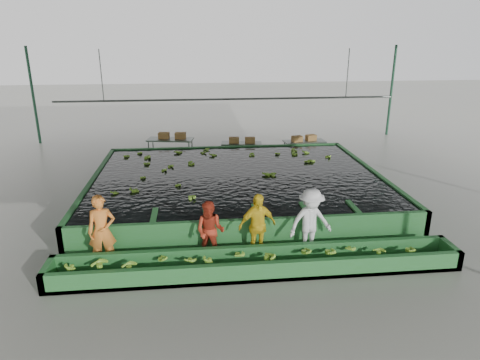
{
  "coord_description": "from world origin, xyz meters",
  "views": [
    {
      "loc": [
        -1.42,
        -12.69,
        5.52
      ],
      "look_at": [
        0.0,
        0.5,
        1.0
      ],
      "focal_mm": 32.0,
      "sensor_mm": 36.0,
      "label": 1
    }
  ],
  "objects": [
    {
      "name": "ground",
      "position": [
        0.0,
        0.0,
        0.0
      ],
      "size": [
        80.0,
        80.0,
        0.0
      ],
      "primitive_type": "plane",
      "color": "gray",
      "rests_on": "ground"
    },
    {
      "name": "shed_roof",
      "position": [
        0.0,
        0.0,
        5.0
      ],
      "size": [
        20.0,
        22.0,
        0.04
      ],
      "primitive_type": "cube",
      "color": "gray",
      "rests_on": "shed_posts"
    },
    {
      "name": "shed_posts",
      "position": [
        0.0,
        0.0,
        2.5
      ],
      "size": [
        20.0,
        22.0,
        5.0
      ],
      "primitive_type": null,
      "color": "#1E4730",
      "rests_on": "ground"
    },
    {
      "name": "flotation_tank",
      "position": [
        0.0,
        1.5,
        0.45
      ],
      "size": [
        10.0,
        8.0,
        0.9
      ],
      "primitive_type": null,
      "color": "#25652D",
      "rests_on": "ground"
    },
    {
      "name": "tank_water",
      "position": [
        0.0,
        1.5,
        0.85
      ],
      "size": [
        9.7,
        7.7,
        0.0
      ],
      "primitive_type": "cube",
      "color": "black",
      "rests_on": "flotation_tank"
    },
    {
      "name": "sorting_trough",
      "position": [
        0.0,
        -3.6,
        0.25
      ],
      "size": [
        10.0,
        1.0,
        0.5
      ],
      "primitive_type": null,
      "color": "#25652D",
      "rests_on": "ground"
    },
    {
      "name": "cableway_rail",
      "position": [
        0.0,
        5.0,
        3.0
      ],
      "size": [
        0.08,
        0.08,
        14.0
      ],
      "primitive_type": "cylinder",
      "color": "#59605B",
      "rests_on": "shed_roof"
    },
    {
      "name": "rail_hanger_left",
      "position": [
        -5.0,
        5.0,
        4.0
      ],
      "size": [
        0.04,
        0.04,
        2.0
      ],
      "primitive_type": "cylinder",
      "color": "#59605B",
      "rests_on": "shed_roof"
    },
    {
      "name": "rail_hanger_right",
      "position": [
        5.0,
        5.0,
        4.0
      ],
      "size": [
        0.04,
        0.04,
        2.0
      ],
      "primitive_type": "cylinder",
      "color": "#59605B",
      "rests_on": "shed_roof"
    },
    {
      "name": "worker_a",
      "position": [
        -3.79,
        -2.8,
        0.92
      ],
      "size": [
        0.74,
        0.55,
        1.85
      ],
      "primitive_type": "imported",
      "rotation": [
        0.0,
        0.0,
        0.17
      ],
      "color": "orange",
      "rests_on": "ground"
    },
    {
      "name": "worker_b",
      "position": [
        -1.12,
        -2.8,
        0.79
      ],
      "size": [
        0.92,
        0.82,
        1.58
      ],
      "primitive_type": "imported",
      "rotation": [
        0.0,
        0.0,
        -0.33
      ],
      "color": "#B1331C",
      "rests_on": "ground"
    },
    {
      "name": "worker_c",
      "position": [
        0.09,
        -2.8,
        0.87
      ],
      "size": [
        1.1,
        0.69,
        1.74
      ],
      "primitive_type": "imported",
      "rotation": [
        0.0,
        0.0,
        0.28
      ],
      "color": "yellow",
      "rests_on": "ground"
    },
    {
      "name": "worker_d",
      "position": [
        1.49,
        -2.8,
        0.91
      ],
      "size": [
        1.29,
        0.9,
        1.82
      ],
      "primitive_type": "imported",
      "rotation": [
        0.0,
        0.0,
        0.21
      ],
      "color": "silver",
      "rests_on": "ground"
    },
    {
      "name": "packing_table_left",
      "position": [
        -2.57,
        6.88,
        0.48
      ],
      "size": [
        2.21,
        1.2,
        0.95
      ],
      "primitive_type": null,
      "rotation": [
        0.0,
        0.0,
        -0.18
      ],
      "color": "#59605B",
      "rests_on": "ground"
    },
    {
      "name": "packing_table_mid",
      "position": [
        0.69,
        6.26,
        0.42
      ],
      "size": [
        1.91,
        0.96,
        0.83
      ],
      "primitive_type": null,
      "rotation": [
        0.0,
        0.0,
        -0.13
      ],
      "color": "#59605B",
      "rests_on": "ground"
    },
    {
      "name": "packing_table_right",
      "position": [
        3.62,
        6.17,
        0.43
      ],
      "size": [
        1.96,
        0.91,
        0.87
      ],
      "primitive_type": null,
      "rotation": [
        0.0,
        0.0,
        0.08
      ],
      "color": "#59605B",
      "rests_on": "ground"
    },
    {
      "name": "box_stack_left",
      "position": [
        -2.48,
        6.95,
        0.95
      ],
      "size": [
        1.3,
        0.51,
        0.27
      ],
      "primitive_type": null,
      "rotation": [
        0.0,
        0.0,
        -0.13
      ],
      "color": "olive",
      "rests_on": "packing_table_left"
    },
    {
      "name": "box_stack_mid",
      "position": [
        0.71,
        6.22,
        0.83
      ],
      "size": [
        1.21,
        0.45,
        0.25
      ],
      "primitive_type": null,
      "rotation": [
        0.0,
        0.0,
        -0.11
      ],
      "color": "olive",
      "rests_on": "packing_table_mid"
    },
    {
      "name": "box_stack_right",
      "position": [
        3.59,
        6.18,
        0.87
      ],
      "size": [
        1.22,
        0.61,
        0.25
      ],
      "primitive_type": null,
      "rotation": [
        0.0,
        0.0,
        0.25
      ],
      "color": "olive",
      "rests_on": "packing_table_right"
    },
    {
      "name": "floating_bananas",
      "position": [
        0.0,
        2.3,
        0.85
      ],
      "size": [
        9.42,
        6.42,
        0.13
      ],
      "primitive_type": null,
      "color": "#7AB62D",
      "rests_on": "tank_water"
    },
    {
      "name": "trough_bananas",
      "position": [
        0.0,
        -3.6,
        0.4
      ],
      "size": [
        9.24,
        0.62,
        0.12
      ],
      "primitive_type": null,
      "color": "#7AB62D",
      "rests_on": "sorting_trough"
    }
  ]
}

